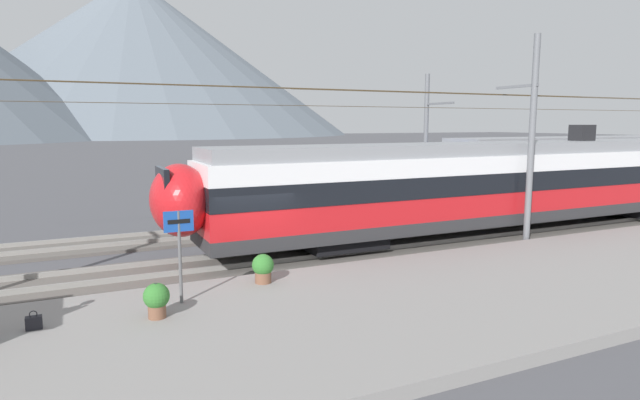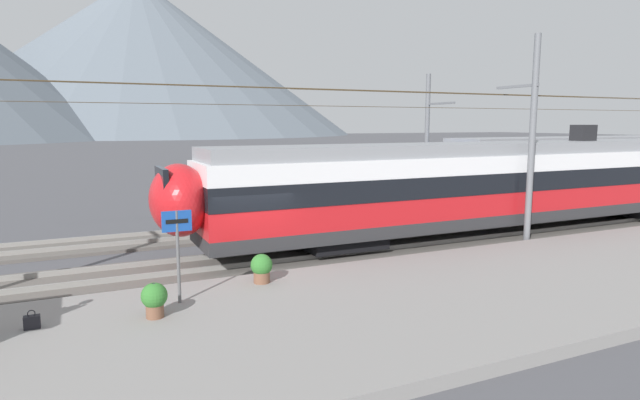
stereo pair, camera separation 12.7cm
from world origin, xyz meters
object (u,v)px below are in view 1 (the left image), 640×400
object	(u,v)px
catenary_mast_mid	(529,137)
train_near_platform	(502,182)
train_far_track	(636,162)
handbag_beside_passenger	(34,323)
potted_plant_by_shelter	(157,298)
potted_plant_platform_edge	(263,267)
platform_sign	(179,236)
catenary_mast_far_side	(428,139)

from	to	relation	value
catenary_mast_mid	train_near_platform	bearing A→B (deg)	76.32
train_far_track	catenary_mast_mid	size ratio (longest dim) A/B	0.62
handbag_beside_passenger	potted_plant_by_shelter	distance (m)	2.52
train_far_track	potted_plant_platform_edge	size ratio (longest dim) A/B	38.22
platform_sign	potted_plant_platform_edge	bearing A→B (deg)	16.96
catenary_mast_far_side	train_far_track	bearing A→B (deg)	-7.36
train_far_track	platform_sign	world-z (taller)	train_far_track
train_near_platform	handbag_beside_passenger	distance (m)	17.53
catenary_mast_mid	potted_plant_platform_edge	size ratio (longest dim) A/B	61.30
train_near_platform	platform_sign	bearing A→B (deg)	-164.72
potted_plant_platform_edge	potted_plant_by_shelter	size ratio (longest dim) A/B	1.00
train_far_track	potted_plant_platform_edge	distance (m)	28.16
catenary_mast_mid	catenary_mast_far_side	bearing A→B (deg)	79.32
catenary_mast_far_side	handbag_beside_passenger	distance (m)	21.36
catenary_mast_far_side	handbag_beside_passenger	world-z (taller)	catenary_mast_far_side
train_near_platform	train_far_track	world-z (taller)	same
catenary_mast_mid	potted_plant_platform_edge	world-z (taller)	catenary_mast_mid
train_far_track	potted_plant_platform_edge	world-z (taller)	train_far_track
train_near_platform	catenary_mast_far_side	distance (m)	6.97
train_far_track	catenary_mast_mid	distance (m)	17.30
handbag_beside_passenger	potted_plant_platform_edge	size ratio (longest dim) A/B	0.51
potted_plant_platform_edge	potted_plant_by_shelter	distance (m)	3.37
handbag_beside_passenger	potted_plant_platform_edge	world-z (taller)	potted_plant_platform_edge
potted_plant_by_shelter	platform_sign	bearing A→B (deg)	48.52
catenary_mast_far_side	platform_sign	bearing A→B (deg)	-145.06
train_far_track	platform_sign	xyz separation A→B (m)	(-29.33, -8.60, -0.27)
train_far_track	catenary_mast_far_side	size ratio (longest dim) A/B	0.62
handbag_beside_passenger	train_far_track	bearing A→B (deg)	15.43
potted_plant_by_shelter	catenary_mast_far_side	bearing A→B (deg)	35.67
train_far_track	potted_plant_platform_edge	bearing A→B (deg)	-163.70
catenary_mast_mid	handbag_beside_passenger	size ratio (longest dim) A/B	119.12
catenary_mast_far_side	potted_plant_by_shelter	size ratio (longest dim) A/B	61.39
train_far_track	catenary_mast_far_side	xyz separation A→B (m)	(-14.36, 1.86, 1.57)
train_near_platform	potted_plant_platform_edge	distance (m)	11.96
catenary_mast_far_side	handbag_beside_passenger	xyz separation A→B (m)	(-18.12, -10.82, -3.36)
catenary_mast_far_side	platform_sign	size ratio (longest dim) A/B	21.61
train_near_platform	catenary_mast_mid	bearing A→B (deg)	-103.68
train_far_track	catenary_mast_far_side	bearing A→B (deg)	172.64
train_near_platform	platform_sign	xyz separation A→B (m)	(-13.80, -3.77, -0.27)
train_near_platform	train_far_track	distance (m)	16.27
handbag_beside_passenger	catenary_mast_far_side	bearing A→B (deg)	30.84
train_near_platform	handbag_beside_passenger	size ratio (longest dim) A/B	67.34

